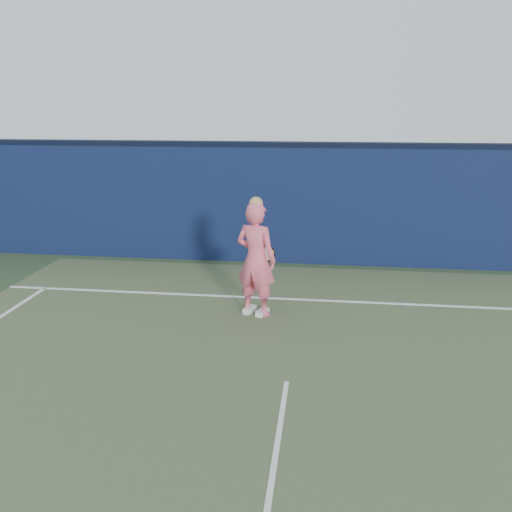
# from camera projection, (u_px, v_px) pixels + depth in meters

# --- Properties ---
(ground) EXTENTS (80.00, 80.00, 0.00)m
(ground) POSITION_uv_depth(u_px,v_px,m) (280.00, 428.00, 5.81)
(ground) COLOR #293D25
(ground) RESTS_ON ground
(backstop_wall) EXTENTS (24.00, 0.40, 2.50)m
(backstop_wall) POSITION_uv_depth(u_px,v_px,m) (306.00, 206.00, 11.68)
(backstop_wall) COLOR #0D183D
(backstop_wall) RESTS_ON ground
(wall_cap) EXTENTS (24.00, 0.42, 0.10)m
(wall_cap) POSITION_uv_depth(u_px,v_px,m) (308.00, 145.00, 11.33)
(wall_cap) COLOR black
(wall_cap) RESTS_ON backstop_wall
(player) EXTENTS (0.80, 0.67, 1.96)m
(player) POSITION_uv_depth(u_px,v_px,m) (256.00, 259.00, 8.74)
(player) COLOR #F8607D
(player) RESTS_ON ground
(racket) EXTENTS (0.46, 0.31, 0.28)m
(racket) POSITION_uv_depth(u_px,v_px,m) (267.00, 254.00, 9.10)
(racket) COLOR black
(racket) RESTS_ON ground
(court_lines) EXTENTS (11.00, 12.04, 0.01)m
(court_lines) POSITION_uv_depth(u_px,v_px,m) (277.00, 446.00, 5.49)
(court_lines) COLOR white
(court_lines) RESTS_ON court_surface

